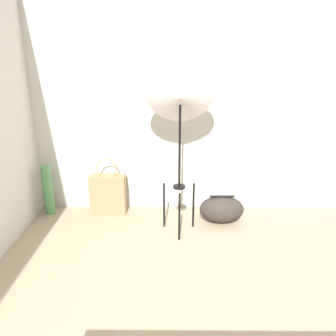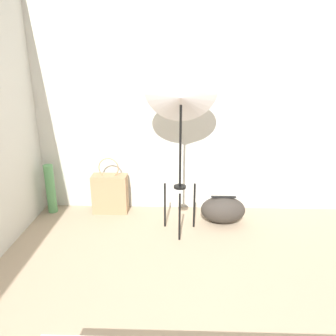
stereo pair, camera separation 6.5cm
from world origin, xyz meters
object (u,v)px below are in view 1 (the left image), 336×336
duffel_bag (222,209)px  paper_roll (48,190)px  photo_umbrella (180,94)px  tote_bag (108,194)px

duffel_bag → paper_roll: paper_roll is taller
photo_umbrella → duffel_bag: 1.26m
tote_bag → duffel_bag: bearing=-9.9°
photo_umbrella → paper_roll: 1.77m
photo_umbrella → paper_roll: bearing=164.9°
tote_bag → paper_roll: bearing=-177.9°
duffel_bag → tote_bag: bearing=170.1°
photo_umbrella → duffel_bag: photo_umbrella is taller
tote_bag → duffel_bag: size_ratio=1.37×
photo_umbrella → duffel_bag: bearing=23.3°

